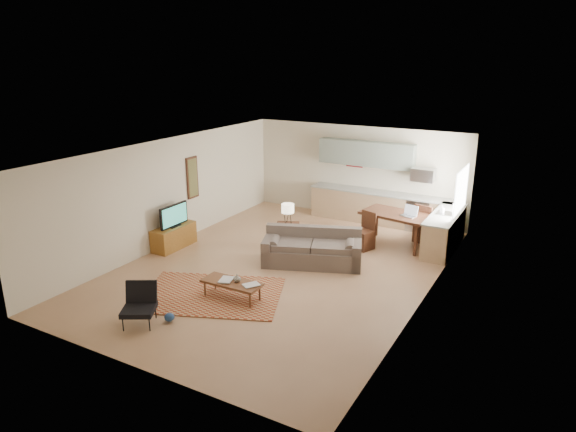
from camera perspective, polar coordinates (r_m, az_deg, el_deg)
The scene contains 25 objects.
room at distance 11.29m, azimuth -0.74°, elevation 0.57°, with size 9.00×9.00×9.00m.
kitchen_counter_back at distance 14.87m, azimuth 10.37°, elevation 0.88°, with size 4.26×0.64×0.92m, color #A5835D, non-canonical shape.
kitchen_counter_right at distance 13.28m, azimuth 16.97°, elevation -1.63°, with size 0.64×2.26×0.92m, color #A5835D, non-canonical shape.
kitchen_range at distance 14.58m, azimuth 14.45°, elevation 0.23°, with size 0.62×0.62×0.90m, color #A5A8AD.
kitchen_microwave at distance 14.32m, azimuth 14.80°, elevation 4.45°, with size 0.62×0.40×0.35m, color #A5A8AD.
upper_cabinets at distance 14.86m, azimuth 8.68°, elevation 6.87°, with size 2.80×0.34×0.70m, color gray.
window_right at distance 12.93m, azimuth 18.69°, elevation 2.74°, with size 0.02×1.40×1.05m, color white.
wall_art_left at distance 13.74m, azimuth -10.55°, elevation 4.21°, with size 0.06×0.42×1.10m, color olive, non-canonical shape.
triptych at distance 15.16m, azimuth 7.42°, elevation 6.37°, with size 1.70×0.04×0.50m, color beige, non-canonical shape.
rug at distance 10.60m, azimuth -8.46°, elevation -8.60°, with size 2.76×1.91×0.02m, color maroon.
sofa at distance 11.80m, azimuth 2.70°, elevation -3.53°, with size 2.34×1.02×0.81m, color brown, non-canonical shape.
coffee_table at distance 10.32m, azimuth -6.24°, elevation -8.17°, with size 1.23×0.49×0.37m, color #542F1A, non-canonical shape.
book_a at distance 10.34m, azimuth -7.55°, elevation -6.99°, with size 0.34×0.39×0.03m, color maroon.
book_b at distance 10.14m, azimuth -4.36°, elevation -7.41°, with size 0.36×0.39×0.02m, color navy.
vase at distance 10.20m, azimuth -5.68°, elevation -6.87°, with size 0.17×0.17×0.16m, color black.
armchair at distance 9.63m, azimuth -16.28°, elevation -9.56°, with size 0.65×0.65×0.74m, color black, non-canonical shape.
tv_credenza at distance 13.16m, azimuth -12.56°, elevation -2.27°, with size 0.47×1.22×0.56m, color brown, non-canonical shape.
tv at distance 12.96m, azimuth -12.57°, elevation 0.05°, with size 0.09×0.94×0.56m, color black, non-canonical shape.
console_table at distance 12.81m, azimuth -0.03°, elevation -2.19°, with size 0.55×0.37×0.65m, color #391D12, non-canonical shape.
table_lamp at distance 12.63m, azimuth -0.03°, elevation 0.30°, with size 0.31×0.31×0.52m, color beige, non-canonical shape.
dining_table at distance 13.24m, azimuth 11.83°, elevation -1.45°, with size 1.68×0.96×0.85m, color #391D12, non-canonical shape.
dining_chair_near at distance 12.84m, azimuth 8.35°, elevation -1.63°, with size 0.45×0.47×0.94m, color #391D12, non-canonical shape.
dining_chair_far at distance 13.64m, azimuth 15.13°, elevation -0.73°, with size 0.49×0.51×1.03m, color #391D12, non-canonical shape.
laptop at distance 12.88m, azimuth 13.24°, elevation 0.54°, with size 0.36×0.27×0.27m, color #A5A8AD, non-canonical shape.
soap_bottle at distance 13.14m, azimuth 16.76°, elevation 0.73°, with size 0.10×0.10×0.19m, color beige.
Camera 1 is at (5.39, -9.36, 4.64)m, focal length 32.00 mm.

